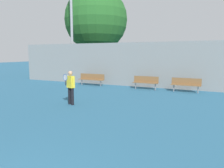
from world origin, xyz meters
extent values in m
cylinder|color=black|center=(-3.22, 6.84, 0.40)|extent=(0.14, 0.14, 0.80)
cylinder|color=black|center=(-3.01, 6.76, 0.40)|extent=(0.14, 0.14, 0.80)
cube|color=yellow|center=(-3.12, 6.80, 1.08)|extent=(0.45, 0.32, 0.55)
cylinder|color=yellow|center=(-3.36, 6.89, 1.08)|extent=(0.10, 0.10, 0.53)
cylinder|color=yellow|center=(-2.88, 6.72, 1.08)|extent=(0.10, 0.10, 0.53)
sphere|color=tan|center=(-3.12, 6.80, 1.48)|extent=(0.21, 0.21, 0.21)
cylinder|color=black|center=(-3.21, 6.54, 1.05)|extent=(0.03, 0.03, 0.22)
torus|color=#28519E|center=(-3.21, 6.54, 1.30)|extent=(0.30, 0.13, 0.31)
cylinder|color=silver|center=(-3.21, 6.54, 1.30)|extent=(0.25, 0.09, 0.27)
cube|color=brown|center=(1.33, 12.52, 0.45)|extent=(1.79, 0.40, 0.04)
cylinder|color=gray|center=(0.61, 12.52, 0.22)|extent=(0.06, 0.06, 0.43)
cylinder|color=gray|center=(2.04, 12.52, 0.22)|extent=(0.06, 0.06, 0.43)
cube|color=brown|center=(1.33, 12.70, 0.67)|extent=(1.79, 0.04, 0.40)
cube|color=brown|center=(-1.25, 12.52, 0.45)|extent=(1.70, 0.40, 0.04)
cylinder|color=gray|center=(-1.93, 12.52, 0.22)|extent=(0.06, 0.06, 0.43)
cylinder|color=gray|center=(-0.57, 12.52, 0.22)|extent=(0.06, 0.06, 0.43)
cube|color=brown|center=(-1.25, 12.70, 0.67)|extent=(1.70, 0.04, 0.40)
cube|color=brown|center=(-5.45, 12.52, 0.45)|extent=(2.05, 0.40, 0.04)
cylinder|color=gray|center=(-6.27, 12.52, 0.22)|extent=(0.06, 0.06, 0.43)
cylinder|color=gray|center=(-4.63, 12.52, 0.22)|extent=(0.06, 0.06, 0.43)
cube|color=brown|center=(-5.45, 12.70, 0.67)|extent=(2.05, 0.04, 0.40)
cylinder|color=#939399|center=(-8.38, 14.32, 4.90)|extent=(0.22, 0.22, 9.80)
cube|color=gray|center=(0.00, 13.54, 1.59)|extent=(25.40, 0.06, 3.18)
cylinder|color=brown|center=(-8.45, 18.68, 1.63)|extent=(0.43, 0.43, 3.26)
sphere|color=#235B23|center=(-8.45, 18.68, 5.82)|extent=(6.41, 6.41, 6.41)
camera|label=1|loc=(2.93, -1.43, 2.37)|focal=35.00mm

